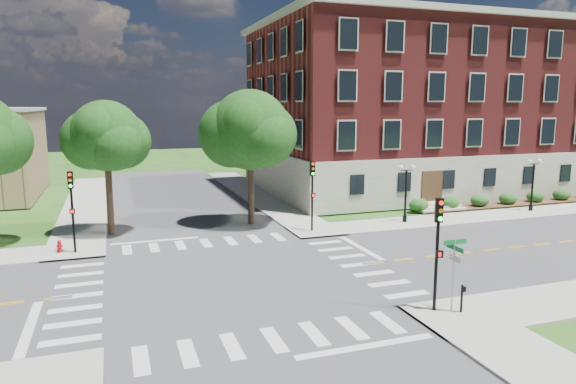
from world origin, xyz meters
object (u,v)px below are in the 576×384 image
object	(u,v)px
twin_lamp_east	(533,182)
fire_hydrant	(60,247)
street_sign_pole	(454,261)
traffic_signal_ne	(312,187)
twin_lamp_west	(406,190)
traffic_signal_nw	(72,201)
traffic_signal_se	(438,240)
push_button_post	(462,297)

from	to	relation	value
twin_lamp_east	fire_hydrant	xyz separation A→B (m)	(-35.44, -0.52, -2.06)
twin_lamp_east	street_sign_pole	bearing A→B (deg)	-141.13
traffic_signal_ne	street_sign_pole	world-z (taller)	traffic_signal_ne
traffic_signal_ne	twin_lamp_east	bearing A→B (deg)	1.30
twin_lamp_west	street_sign_pole	xyz separation A→B (m)	(-7.15, -15.23, -0.21)
twin_lamp_east	fire_hydrant	size ratio (longest dim) A/B	5.64
traffic_signal_nw	street_sign_pole	world-z (taller)	traffic_signal_nw
street_sign_pole	twin_lamp_west	bearing A→B (deg)	64.86
street_sign_pole	fire_hydrant	size ratio (longest dim) A/B	4.13
traffic_signal_ne	traffic_signal_nw	xyz separation A→B (m)	(-15.12, -0.41, 0.00)
traffic_signal_se	traffic_signal_nw	world-z (taller)	same
twin_lamp_west	fire_hydrant	xyz separation A→B (m)	(-23.48, -0.34, -2.06)
fire_hydrant	push_button_post	bearing A→B (deg)	-42.27
push_button_post	street_sign_pole	bearing A→B (deg)	142.45
twin_lamp_west	fire_hydrant	bearing A→B (deg)	-179.17
traffic_signal_se	fire_hydrant	size ratio (longest dim) A/B	6.40
twin_lamp_east	push_button_post	size ratio (longest dim) A/B	3.53
push_button_post	traffic_signal_ne	bearing A→B (deg)	92.48
traffic_signal_ne	twin_lamp_east	world-z (taller)	traffic_signal_ne
traffic_signal_nw	street_sign_pole	size ratio (longest dim) A/B	1.55
traffic_signal_ne	push_button_post	size ratio (longest dim) A/B	4.00
fire_hydrant	traffic_signal_ne	bearing A→B (deg)	0.28
street_sign_pole	push_button_post	size ratio (longest dim) A/B	2.58
twin_lamp_west	twin_lamp_east	distance (m)	11.97
twin_lamp_west	twin_lamp_east	size ratio (longest dim) A/B	1.00
traffic_signal_se	traffic_signal_ne	size ratio (longest dim) A/B	1.00
fire_hydrant	street_sign_pole	bearing A→B (deg)	-42.36
twin_lamp_east	push_button_post	world-z (taller)	twin_lamp_east
traffic_signal_ne	street_sign_pole	distance (m)	15.00
traffic_signal_se	fire_hydrant	xyz separation A→B (m)	(-15.72, 14.54, -2.72)
traffic_signal_se	fire_hydrant	world-z (taller)	traffic_signal_se
traffic_signal_se	twin_lamp_east	distance (m)	24.82
street_sign_pole	push_button_post	xyz separation A→B (m)	(0.31, -0.24, -1.51)
twin_lamp_west	street_sign_pole	bearing A→B (deg)	-115.14
traffic_signal_nw	street_sign_pole	distance (m)	21.26
traffic_signal_ne	street_sign_pole	size ratio (longest dim) A/B	1.55
twin_lamp_east	traffic_signal_nw	bearing A→B (deg)	-178.59
traffic_signal_se	street_sign_pole	size ratio (longest dim) A/B	1.55
traffic_signal_se	twin_lamp_east	xyz separation A→B (m)	(19.72, 15.06, -0.66)
twin_lamp_east	street_sign_pole	size ratio (longest dim) A/B	1.36
traffic_signal_se	twin_lamp_west	size ratio (longest dim) A/B	1.13
street_sign_pole	fire_hydrant	bearing A→B (deg)	137.64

